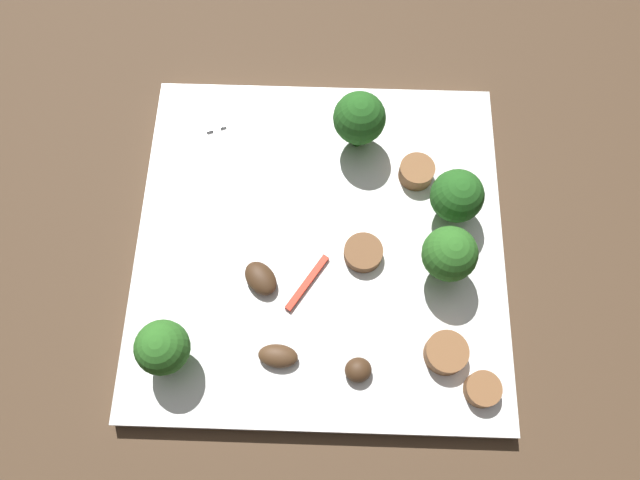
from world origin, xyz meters
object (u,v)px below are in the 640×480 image
at_px(fork, 230,168).
at_px(broccoli_floret_2, 457,196).
at_px(broccoli_floret_0, 163,348).
at_px(mushroom_0, 278,356).
at_px(pepper_strip_0, 307,283).
at_px(sausage_slice_0, 416,172).
at_px(mushroom_1, 261,278).
at_px(sausage_slice_1, 446,353).
at_px(sausage_slice_2, 363,253).
at_px(mushroom_2, 358,370).
at_px(sausage_slice_3, 482,389).
at_px(broccoli_floret_1, 449,254).
at_px(plate, 320,243).
at_px(broccoli_floret_3, 359,119).

distance_m(fork, broccoli_floret_2, 0.19).
relative_size(broccoli_floret_0, broccoli_floret_2, 1.00).
xyz_separation_m(mushroom_0, pepper_strip_0, (0.06, -0.02, -0.00)).
distance_m(fork, sausage_slice_0, 0.16).
distance_m(broccoli_floret_2, mushroom_1, 0.17).
relative_size(sausage_slice_0, sausage_slice_1, 0.92).
bearing_deg(sausage_slice_2, mushroom_2, 177.85).
bearing_deg(fork, sausage_slice_3, -153.11).
bearing_deg(mushroom_1, broccoli_floret_0, 134.39).
distance_m(fork, mushroom_1, 0.11).
distance_m(fork, broccoli_floret_1, 0.20).
relative_size(plate, sausage_slice_2, 9.54).
xyz_separation_m(fork, broccoli_floret_3, (0.03, -0.11, 0.03)).
xyz_separation_m(broccoli_floret_1, broccoli_floret_2, (0.05, -0.01, -0.00)).
xyz_separation_m(plate, broccoli_floret_2, (0.03, -0.11, 0.04)).
height_order(mushroom_1, pepper_strip_0, mushroom_1).
xyz_separation_m(fork, sausage_slice_0, (-0.00, -0.16, 0.01)).
bearing_deg(mushroom_0, broccoli_floret_1, -59.47).
xyz_separation_m(sausage_slice_3, pepper_strip_0, (0.08, 0.13, -0.00)).
height_order(broccoli_floret_0, sausage_slice_0, broccoli_floret_0).
height_order(fork, broccoli_floret_1, broccoli_floret_1).
bearing_deg(fork, plate, -150.02).
bearing_deg(pepper_strip_0, sausage_slice_2, -60.00).
bearing_deg(sausage_slice_3, broccoli_floret_0, 85.43).
distance_m(sausage_slice_1, sausage_slice_3, 0.04).
distance_m(broccoli_floret_0, sausage_slice_2, 0.17).
bearing_deg(sausage_slice_1, sausage_slice_0, 6.61).
bearing_deg(mushroom_1, sausage_slice_1, -110.87).
xyz_separation_m(fork, sausage_slice_3, (-0.18, -0.20, 0.00)).
distance_m(sausage_slice_2, mushroom_1, 0.08).
height_order(sausage_slice_3, pepper_strip_0, sausage_slice_3).
bearing_deg(sausage_slice_2, fork, 56.72).
height_order(plate, sausage_slice_0, sausage_slice_0).
bearing_deg(pepper_strip_0, mushroom_2, -149.12).
height_order(broccoli_floret_0, broccoli_floret_1, broccoli_floret_1).
relative_size(plate, pepper_strip_0, 5.61).
bearing_deg(sausage_slice_1, sausage_slice_2, 38.27).
bearing_deg(broccoli_floret_3, sausage_slice_3, -155.98).
bearing_deg(sausage_slice_1, mushroom_1, 69.13).
bearing_deg(mushroom_1, plate, -51.52).
distance_m(broccoli_floret_0, pepper_strip_0, 0.12).
distance_m(sausage_slice_3, mushroom_1, 0.19).
bearing_deg(mushroom_2, broccoli_floret_1, -38.44).
height_order(fork, broccoli_floret_2, broccoli_floret_2).
xyz_separation_m(plate, sausage_slice_1, (-0.09, -0.10, 0.01)).
height_order(sausage_slice_0, sausage_slice_3, sausage_slice_0).
bearing_deg(sausage_slice_0, broccoli_floret_0, 130.24).
distance_m(mushroom_0, mushroom_1, 0.06).
xyz_separation_m(broccoli_floret_3, sausage_slice_2, (-0.11, -0.01, -0.03)).
bearing_deg(mushroom_1, broccoli_floret_1, -84.43).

